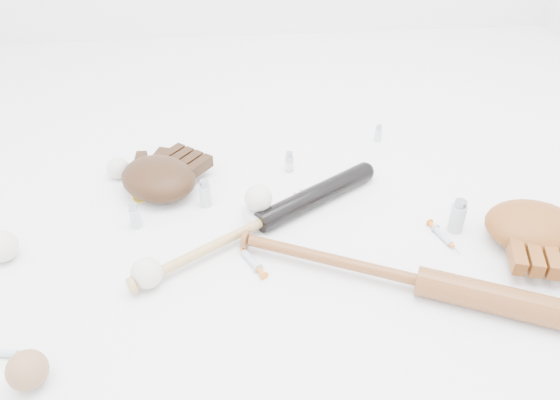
{
  "coord_description": "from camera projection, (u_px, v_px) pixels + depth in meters",
  "views": [
    {
      "loc": [
        -0.1,
        -1.13,
        0.96
      ],
      "look_at": [
        0.02,
        0.06,
        0.06
      ],
      "focal_mm": 35.0,
      "sensor_mm": 36.0,
      "label": 1
    }
  ],
  "objects": [
    {
      "name": "bat_dark",
      "position": [
        263.0,
        222.0,
        1.47
      ],
      "size": [
        0.73,
        0.5,
        0.06
      ],
      "primitive_type": null,
      "rotation": [
        0.0,
        0.0,
        0.57
      ],
      "color": "black",
      "rests_on": "ground"
    },
    {
      "name": "bat_wood",
      "position": [
        421.0,
        281.0,
        1.29
      ],
      "size": [
        0.9,
        0.47,
        0.07
      ],
      "primitive_type": null,
      "rotation": [
        0.0,
        0.0,
        -0.44
      ],
      "color": "brown",
      "rests_on": "ground"
    },
    {
      "name": "glove_dark",
      "position": [
        159.0,
        178.0,
        1.6
      ],
      "size": [
        0.39,
        0.39,
        0.1
      ],
      "primitive_type": null,
      "rotation": [
        0.0,
        0.0,
        -0.69
      ],
      "color": "#321C0D",
      "rests_on": "ground"
    },
    {
      "name": "glove_tan",
      "position": [
        534.0,
        227.0,
        1.42
      ],
      "size": [
        0.36,
        0.36,
        0.11
      ],
      "primitive_type": null,
      "rotation": [
        0.0,
        0.0,
        2.86
      ],
      "color": "brown",
      "rests_on": "ground"
    },
    {
      "name": "trading_card",
      "position": [
        142.0,
        194.0,
        1.62
      ],
      "size": [
        0.09,
        0.1,
        0.0
      ],
      "primitive_type": "cube",
      "rotation": [
        0.0,
        0.0,
        0.35
      ],
      "color": "gold",
      "rests_on": "ground"
    },
    {
      "name": "pedestal",
      "position": [
        259.0,
        215.0,
        1.51
      ],
      "size": [
        0.1,
        0.1,
        0.04
      ],
      "primitive_type": "cube",
      "rotation": [
        0.0,
        0.0,
        0.37
      ],
      "color": "white",
      "rests_on": "ground"
    },
    {
      "name": "baseball_on_pedestal",
      "position": [
        258.0,
        198.0,
        1.47
      ],
      "size": [
        0.08,
        0.08,
        0.08
      ],
      "primitive_type": "sphere",
      "color": "silver",
      "rests_on": "pedestal"
    },
    {
      "name": "baseball_left",
      "position": [
        1.0,
        246.0,
        1.37
      ],
      "size": [
        0.08,
        0.08,
        0.08
      ],
      "primitive_type": "sphere",
      "color": "silver",
      "rests_on": "ground"
    },
    {
      "name": "baseball_upper",
      "position": [
        118.0,
        168.0,
        1.67
      ],
      "size": [
        0.07,
        0.07,
        0.07
      ],
      "primitive_type": "sphere",
      "color": "silver",
      "rests_on": "ground"
    },
    {
      "name": "baseball_mid",
      "position": [
        147.0,
        273.0,
        1.3
      ],
      "size": [
        0.08,
        0.08,
        0.08
      ],
      "primitive_type": "sphere",
      "color": "silver",
      "rests_on": "ground"
    },
    {
      "name": "baseball_aged",
      "position": [
        27.0,
        370.0,
        1.08
      ],
      "size": [
        0.08,
        0.08,
        0.08
      ],
      "primitive_type": "sphere",
      "color": "#8D6544",
      "rests_on": "ground"
    },
    {
      "name": "syringe_0",
      "position": [
        1.0,
        353.0,
        1.15
      ],
      "size": [
        0.16,
        0.06,
        0.02
      ],
      "primitive_type": null,
      "rotation": [
        0.0,
        0.0,
        -0.19
      ],
      "color": "#ADBCC6",
      "rests_on": "ground"
    },
    {
      "name": "syringe_1",
      "position": [
        251.0,
        260.0,
        1.38
      ],
      "size": [
        0.1,
        0.16,
        0.02
      ],
      "primitive_type": null,
      "rotation": [
        0.0,
        0.0,
        2.03
      ],
      "color": "#ADBCC6",
      "rests_on": "ground"
    },
    {
      "name": "syringe_2",
      "position": [
        310.0,
        189.0,
        1.63
      ],
      "size": [
        0.13,
        0.09,
        0.02
      ],
      "primitive_type": null,
      "rotation": [
        0.0,
        0.0,
        0.57
      ],
      "color": "#ADBCC6",
      "rests_on": "ground"
    },
    {
      "name": "syringe_3",
      "position": [
        443.0,
        236.0,
        1.46
      ],
      "size": [
        0.07,
        0.15,
        0.02
      ],
      "primitive_type": null,
      "rotation": [
        0.0,
        0.0,
        -1.29
      ],
      "color": "#ADBCC6",
      "rests_on": "ground"
    },
    {
      "name": "vial_0",
      "position": [
        289.0,
        162.0,
        1.7
      ],
      "size": [
        0.03,
        0.03,
        0.07
      ],
      "primitive_type": "cylinder",
      "color": "#B5BFC7",
      "rests_on": "ground"
    },
    {
      "name": "vial_1",
      "position": [
        378.0,
        133.0,
        1.85
      ],
      "size": [
        0.02,
        0.02,
        0.06
      ],
      "primitive_type": "cylinder",
      "color": "#B5BFC7",
      "rests_on": "ground"
    },
    {
      "name": "vial_2",
      "position": [
        205.0,
        193.0,
        1.56
      ],
      "size": [
        0.03,
        0.03,
        0.08
      ],
      "primitive_type": "cylinder",
      "color": "#B5BFC7",
      "rests_on": "ground"
    },
    {
      "name": "vial_3",
      "position": [
        458.0,
        216.0,
        1.46
      ],
      "size": [
        0.04,
        0.04,
        0.1
      ],
      "primitive_type": "cylinder",
      "color": "#B5BFC7",
      "rests_on": "ground"
    },
    {
      "name": "vial_4",
      "position": [
        135.0,
        215.0,
        1.48
      ],
      "size": [
        0.03,
        0.03,
        0.08
      ],
      "primitive_type": "cylinder",
      "color": "#B5BFC7",
      "rests_on": "ground"
    }
  ]
}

